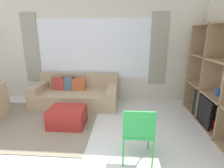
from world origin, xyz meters
TOP-DOWN VIEW (x-y plane):
  - wall_back at (0.00, 3.13)m, footprint 7.00×0.11m
  - area_rug at (-1.18, 1.51)m, footprint 2.84×2.08m
  - shelving_unit at (2.72, 1.52)m, footprint 0.44×2.53m
  - couch_main at (-0.42, 2.60)m, footprint 2.19×0.99m
  - ottoman at (-0.29, 1.45)m, footprint 0.72×0.57m
  - folding_chair at (1.08, 0.49)m, footprint 0.44×0.46m

SIDE VIEW (x-z plane):
  - area_rug at x=-1.18m, z-range 0.00..0.01m
  - ottoman at x=-0.29m, z-range 0.00..0.39m
  - couch_main at x=-0.42m, z-range -0.11..0.68m
  - folding_chair at x=1.08m, z-range 0.09..0.95m
  - shelving_unit at x=2.72m, z-range -0.04..2.02m
  - wall_back at x=0.00m, z-range 0.01..2.71m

